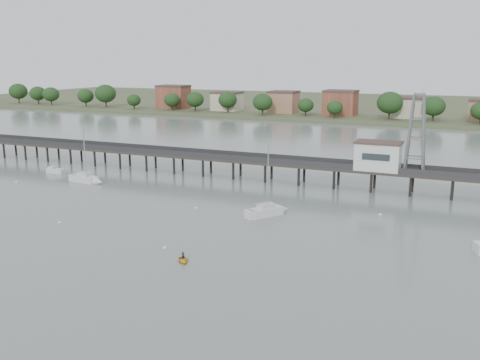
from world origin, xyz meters
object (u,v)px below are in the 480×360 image
(sailboat_b, at_px, (89,180))
(yellow_dinghy, at_px, (183,262))
(lattice_tower, at_px, (417,134))
(white_tender, at_px, (56,171))
(pier, at_px, (253,161))
(sailboat_c, at_px, (271,211))

(sailboat_b, height_order, yellow_dinghy, sailboat_b)
(sailboat_b, bearing_deg, lattice_tower, 21.16)
(lattice_tower, bearing_deg, white_tender, -171.30)
(lattice_tower, height_order, white_tender, lattice_tower)
(pier, distance_m, sailboat_b, 32.98)
(sailboat_c, height_order, sailboat_b, sailboat_b)
(white_tender, relative_size, yellow_dinghy, 1.71)
(pier, distance_m, white_tender, 43.10)
(lattice_tower, distance_m, sailboat_b, 63.16)
(lattice_tower, height_order, sailboat_c, lattice_tower)
(lattice_tower, relative_size, sailboat_c, 1.26)
(sailboat_b, xyz_separation_m, yellow_dinghy, (38.06, -29.94, -0.65))
(sailboat_c, bearing_deg, white_tender, 111.44)
(sailboat_b, xyz_separation_m, white_tender, (-12.78, 4.75, -0.15))
(sailboat_b, relative_size, yellow_dinghy, 5.20)
(pier, height_order, sailboat_c, sailboat_c)
(white_tender, distance_m, yellow_dinghy, 61.55)
(lattice_tower, height_order, yellow_dinghy, lattice_tower)
(yellow_dinghy, bearing_deg, white_tender, 107.37)
(sailboat_c, relative_size, white_tender, 2.98)
(sailboat_c, distance_m, white_tender, 55.07)
(lattice_tower, xyz_separation_m, sailboat_b, (-60.22, -15.92, -10.46))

